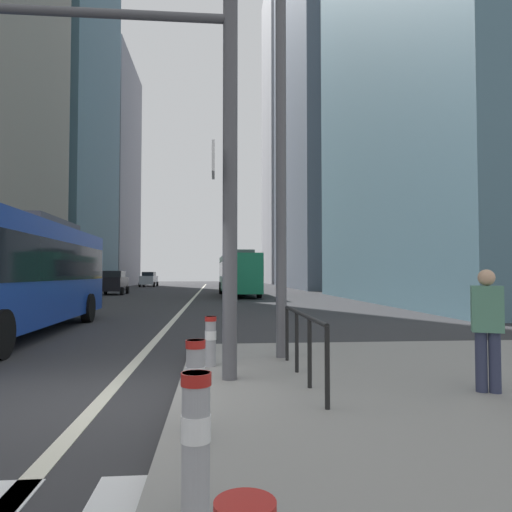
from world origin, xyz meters
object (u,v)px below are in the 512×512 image
Objects in this scene: city_bus_red_receding at (238,272)px; street_lamp_post at (281,85)px; car_receding_far at (241,280)px; bollard_right at (195,381)px; traffic_signal_gantry at (87,108)px; bollard_left at (196,438)px; city_bus_blue_oncoming at (11,269)px; pedestrian_waiting at (487,324)px; car_receding_near at (230,279)px; bollard_back at (211,338)px; car_oncoming_mid at (114,282)px; car_oncoming_far at (149,279)px.

city_bus_red_receding is 1.39× the size of street_lamp_post.
bollard_right is at bearing -93.69° from car_receding_far.
bollard_left is (1.76, -3.90, -3.46)m from traffic_signal_gantry.
city_bus_blue_oncoming is 7.04× the size of pedestrian_waiting.
city_bus_red_receding is 33.23m from bollard_left.
car_receding_near is at bearing 89.36° from city_bus_red_receding.
car_receding_far is at bearing 86.18° from bollard_back.
bollard_back is (-1.31, -0.74, -4.67)m from street_lamp_post.
city_bus_red_receding is at bearing 86.26° from bollard_back.
bollard_back is at bearing 89.49° from bollard_left.
car_oncoming_far is at bearing 90.99° from car_oncoming_mid.
city_bus_red_receding is 28.32m from bollard_back.
city_bus_red_receding reaches higher than car_receding_near.
traffic_signal_gantry reaches higher than car_oncoming_mid.
car_receding_far is 43.89m from street_lamp_post.
city_bus_blue_oncoming is at bearing -86.30° from car_oncoming_far.
bollard_back is at bearing -75.27° from car_oncoming_mid.
car_oncoming_far is 0.67× the size of traffic_signal_gantry.
city_bus_red_receding is 13.37× the size of bollard_back.
city_bus_blue_oncoming reaches higher than car_receding_far.
car_receding_near is 5.33× the size of bollard_back.
city_bus_blue_oncoming is at bearing 121.83° from bollard_right.
pedestrian_waiting is at bearing -29.35° from bollard_back.
car_oncoming_far is (-11.64, 10.39, 0.00)m from car_receding_far.
city_bus_blue_oncoming is 1.81× the size of traffic_signal_gantry.
city_bus_red_receding is 2.76× the size of car_receding_far.
bollard_back is 0.52× the size of pedestrian_waiting.
bollard_back is at bearing 150.65° from pedestrian_waiting.
traffic_signal_gantry is at bearing -97.11° from city_bus_red_receding.
pedestrian_waiting is at bearing 18.18° from bollard_right.
car_oncoming_mid is 0.65× the size of traffic_signal_gantry.
street_lamp_post is at bearing -92.17° from car_receding_far.
car_receding_near is at bearing 81.67° from city_bus_blue_oncoming.
bollard_right is (-1.96, -31.52, -1.19)m from city_bus_red_receding.
traffic_signal_gantry is 7.51× the size of bollard_back.
pedestrian_waiting is (2.34, -2.79, -4.25)m from street_lamp_post.
car_oncoming_mid is 23.30m from car_oncoming_far.
car_oncoming_mid is 4.89× the size of bollard_back.
bollard_back is at bearing 29.47° from traffic_signal_gantry.
traffic_signal_gantry is (6.88, -55.79, 3.13)m from car_oncoming_far.
street_lamp_post is 6.30m from bollard_right.
car_receding_near is 58.91m from traffic_signal_gantry.
street_lamp_post is at bearing 70.54° from bollard_right.
car_receding_far is 47.77m from bollard_right.
street_lamp_post reaches higher than car_oncoming_mid.
bollard_right is at bearing -109.46° from street_lamp_post.
pedestrian_waiting is (3.69, 2.86, 0.38)m from bollard_left.
street_lamp_post is at bearing -91.13° from city_bus_red_receding.
pedestrian_waiting reaches higher than bollard_back.
city_bus_red_receding is at bearing 72.23° from city_bus_blue_oncoming.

